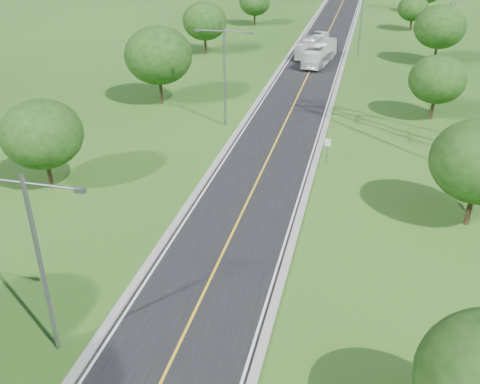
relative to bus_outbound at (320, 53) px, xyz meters
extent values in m
plane|color=#1D4D15|center=(-0.80, -12.05, -1.57)|extent=(260.00, 260.00, 0.00)
cube|color=black|center=(-0.80, -6.05, -1.54)|extent=(8.00, 150.00, 0.06)
cube|color=gray|center=(-5.05, -6.05, -1.46)|extent=(0.50, 150.00, 0.22)
cube|color=gray|center=(3.45, -6.05, -1.46)|extent=(0.50, 150.00, 0.22)
cylinder|color=slate|center=(4.40, -34.05, -0.37)|extent=(0.08, 0.08, 2.40)
cube|color=white|center=(4.40, -34.08, 0.43)|extent=(0.55, 0.04, 0.70)
cylinder|color=slate|center=(-6.80, -60.05, 3.43)|extent=(0.22, 0.22, 10.00)
cylinder|color=slate|center=(-5.40, -60.05, 8.03)|extent=(2.80, 0.12, 0.12)
cube|color=slate|center=(-4.10, -60.05, 7.98)|extent=(0.50, 0.25, 0.18)
cylinder|color=slate|center=(-6.80, -27.05, 3.43)|extent=(0.22, 0.22, 10.00)
cylinder|color=slate|center=(-8.20, -27.05, 8.03)|extent=(2.80, 0.12, 0.12)
cylinder|color=slate|center=(-5.40, -27.05, 8.03)|extent=(2.80, 0.12, 0.12)
cube|color=slate|center=(-9.50, -27.05, 7.98)|extent=(0.50, 0.25, 0.18)
cube|color=slate|center=(-4.10, -27.05, 7.98)|extent=(0.50, 0.25, 0.18)
cylinder|color=slate|center=(5.20, 5.95, 3.43)|extent=(0.22, 0.22, 10.00)
cylinder|color=black|center=(-16.80, -44.05, -0.22)|extent=(0.36, 0.36, 2.70)
ellipsoid|color=#18370F|center=(-16.80, -44.05, 3.08)|extent=(6.30, 6.30, 5.36)
cylinder|color=black|center=(-15.80, -22.05, 0.05)|extent=(0.36, 0.36, 3.24)
ellipsoid|color=#18370F|center=(-15.80, -22.05, 4.01)|extent=(7.56, 7.56, 6.43)
cylinder|color=black|center=(-17.80, 1.95, -0.13)|extent=(0.36, 0.36, 2.88)
ellipsoid|color=#18370F|center=(-17.80, 1.95, 3.39)|extent=(6.72, 6.72, 5.71)
cylinder|color=black|center=(-15.30, 25.95, -0.31)|extent=(0.36, 0.36, 2.52)
ellipsoid|color=#18370F|center=(-15.30, 25.95, 2.77)|extent=(5.88, 5.88, 5.00)
cylinder|color=black|center=(15.20, -42.05, -0.13)|extent=(0.36, 0.36, 2.88)
ellipsoid|color=#18370F|center=(15.20, -42.05, 3.39)|extent=(6.72, 6.72, 5.71)
cylinder|color=black|center=(14.20, -20.05, -0.31)|extent=(0.36, 0.36, 2.52)
ellipsoid|color=#18370F|center=(14.20, -20.05, 2.77)|extent=(5.88, 5.88, 5.00)
cylinder|color=black|center=(16.20, 3.95, -0.04)|extent=(0.36, 0.36, 3.06)
ellipsoid|color=#18370F|center=(16.20, 3.95, 3.70)|extent=(7.14, 7.14, 6.07)
cylinder|color=black|center=(13.70, 27.95, -0.40)|extent=(0.36, 0.36, 2.34)
ellipsoid|color=#18370F|center=(13.70, 27.95, 2.46)|extent=(5.46, 5.46, 4.64)
cylinder|color=black|center=(17.20, 47.95, -0.22)|extent=(0.36, 0.36, 2.70)
imported|color=white|center=(0.00, 0.00, 0.00)|extent=(4.06, 11.08, 3.02)
imported|color=white|center=(-1.60, 4.73, -0.05)|extent=(4.05, 10.73, 2.92)
camera|label=1|loc=(7.21, -77.79, 18.53)|focal=40.00mm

